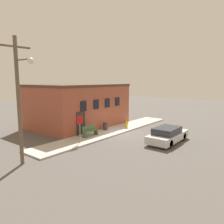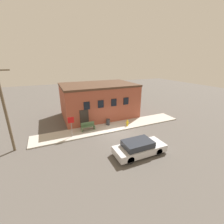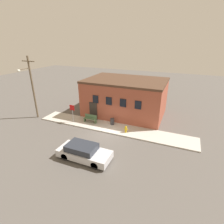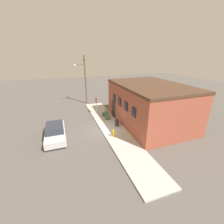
{
  "view_description": "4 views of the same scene",
  "coord_description": "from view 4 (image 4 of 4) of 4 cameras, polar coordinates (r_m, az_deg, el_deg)",
  "views": [
    {
      "loc": [
        -16.23,
        -11.56,
        5.0
      ],
      "look_at": [
        -0.02,
        1.25,
        1.93
      ],
      "focal_mm": 35.0,
      "sensor_mm": 36.0,
      "label": 1
    },
    {
      "loc": [
        -6.57,
        -13.48,
        7.48
      ],
      "look_at": [
        -0.02,
        1.25,
        1.93
      ],
      "focal_mm": 24.0,
      "sensor_mm": 36.0,
      "label": 2
    },
    {
      "loc": [
        6.61,
        -14.49,
        9.03
      ],
      "look_at": [
        -0.02,
        1.25,
        1.93
      ],
      "focal_mm": 28.0,
      "sensor_mm": 36.0,
      "label": 3
    },
    {
      "loc": [
        13.62,
        -3.62,
        7.6
      ],
      "look_at": [
        -0.02,
        1.25,
        1.93
      ],
      "focal_mm": 24.0,
      "sensor_mm": 36.0,
      "label": 4
    }
  ],
  "objects": [
    {
      "name": "ground_plane",
      "position": [
        16.01,
        -4.22,
        -7.03
      ],
      "size": [
        80.0,
        80.0,
        0.0
      ],
      "primitive_type": "plane",
      "color": "#56514C"
    },
    {
      "name": "utility_pole",
      "position": [
        23.98,
        -10.42,
        12.58
      ],
      "size": [
        1.8,
        1.73,
        7.41
      ],
      "color": "brown",
      "rests_on": "ground"
    },
    {
      "name": "sidewalk",
      "position": [
        16.31,
        0.03,
        -6.16
      ],
      "size": [
        17.62,
        2.5,
        0.12
      ],
      "color": "#BCB7AD",
      "rests_on": "ground"
    },
    {
      "name": "stop_sign",
      "position": [
        19.79,
        -6.04,
        3.52
      ],
      "size": [
        0.61,
        0.06,
        2.1
      ],
      "color": "gray",
      "rests_on": "sidewalk"
    },
    {
      "name": "fire_hydrant",
      "position": [
        14.52,
        0.42,
        -7.99
      ],
      "size": [
        0.45,
        0.21,
        0.73
      ],
      "color": "gold",
      "rests_on": "sidewalk"
    },
    {
      "name": "brick_building",
      "position": [
        17.45,
        14.05,
        2.92
      ],
      "size": [
        9.72,
        6.65,
        4.53
      ],
      "color": "#9E4C38",
      "rests_on": "ground"
    },
    {
      "name": "parked_car",
      "position": [
        15.42,
        -20.82,
        -7.11
      ],
      "size": [
        4.39,
        1.8,
        1.25
      ],
      "color": "black",
      "rests_on": "ground"
    },
    {
      "name": "bench",
      "position": [
        18.62,
        -2.23,
        -0.86
      ],
      "size": [
        1.5,
        0.44,
        0.9
      ],
      "color": "#4C6B47",
      "rests_on": "sidewalk"
    },
    {
      "name": "trash_bin",
      "position": [
        16.55,
        1.86,
        -4.11
      ],
      "size": [
        0.47,
        0.47,
        0.72
      ],
      "color": "#333338",
      "rests_on": "sidewalk"
    }
  ]
}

